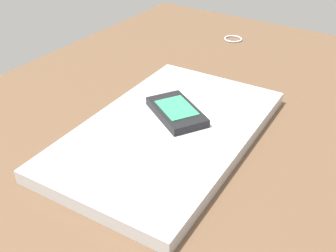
{
  "coord_description": "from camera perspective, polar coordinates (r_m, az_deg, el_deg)",
  "views": [
    {
      "loc": [
        33.9,
        22.53,
        35.67
      ],
      "look_at": [
        -5.68,
        -3.31,
        5.0
      ],
      "focal_mm": 43.68,
      "sensor_mm": 36.0,
      "label": 1
    }
  ],
  "objects": [
    {
      "name": "laptop_closed",
      "position": [
        0.57,
        0.0,
        -0.88
      ],
      "size": [
        36.16,
        22.82,
        1.91
      ],
      "primitive_type": "cube",
      "rotation": [
        0.0,
        0.0,
        0.04
      ],
      "color": "#B7BABC",
      "rests_on": "desk_surface"
    },
    {
      "name": "desk_surface",
      "position": [
        0.53,
        -0.36,
        -7.04
      ],
      "size": [
        120.0,
        80.0,
        3.0
      ],
      "primitive_type": "cube",
      "color": "brown",
      "rests_on": "ground"
    },
    {
      "name": "cell_phone_on_laptop",
      "position": [
        0.59,
        1.19,
        2.03
      ],
      "size": [
        9.76,
        11.15,
        1.34
      ],
      "color": "black",
      "rests_on": "laptop_closed"
    },
    {
      "name": "key_ring",
      "position": [
        0.92,
        9.07,
        11.91
      ],
      "size": [
        3.95,
        3.95,
        0.36
      ],
      "primitive_type": "torus",
      "color": "silver",
      "rests_on": "desk_surface"
    }
  ]
}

